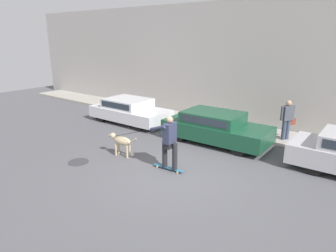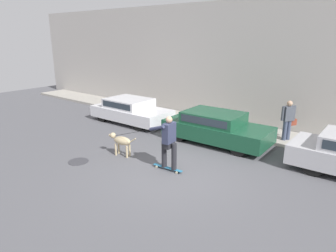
{
  "view_description": "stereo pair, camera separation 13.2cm",
  "coord_description": "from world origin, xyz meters",
  "px_view_note": "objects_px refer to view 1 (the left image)",
  "views": [
    {
      "loc": [
        5.0,
        -6.67,
        3.99
      ],
      "look_at": [
        -1.16,
        1.32,
        0.95
      ],
      "focal_mm": 32.0,
      "sensor_mm": 36.0,
      "label": 1
    },
    {
      "loc": [
        5.1,
        -6.59,
        3.99
      ],
      "look_at": [
        -1.16,
        1.32,
        0.95
      ],
      "focal_mm": 32.0,
      "sensor_mm": 36.0,
      "label": 2
    }
  ],
  "objects_px": {
    "parked_car_1": "(215,127)",
    "pedestrian_with_bag": "(287,118)",
    "parked_car_0": "(130,111)",
    "dog": "(121,141)",
    "skateboarder": "(169,140)"
  },
  "relations": [
    {
      "from": "parked_car_0",
      "to": "dog",
      "type": "xyz_separation_m",
      "value": [
        2.77,
        -3.22,
        -0.04
      ]
    },
    {
      "from": "parked_car_0",
      "to": "parked_car_1",
      "type": "height_order",
      "value": "parked_car_1"
    },
    {
      "from": "skateboarder",
      "to": "dog",
      "type": "bearing_deg",
      "value": -2.61
    },
    {
      "from": "parked_car_1",
      "to": "dog",
      "type": "height_order",
      "value": "parked_car_1"
    },
    {
      "from": "parked_car_1",
      "to": "dog",
      "type": "distance_m",
      "value": 3.73
    },
    {
      "from": "pedestrian_with_bag",
      "to": "dog",
      "type": "bearing_deg",
      "value": -98.5
    },
    {
      "from": "parked_car_1",
      "to": "pedestrian_with_bag",
      "type": "bearing_deg",
      "value": 35.22
    },
    {
      "from": "parked_car_0",
      "to": "skateboarder",
      "type": "xyz_separation_m",
      "value": [
        4.8,
        -3.16,
        0.42
      ]
    },
    {
      "from": "parked_car_0",
      "to": "parked_car_1",
      "type": "distance_m",
      "value": 4.65
    },
    {
      "from": "parked_car_1",
      "to": "pedestrian_with_bag",
      "type": "relative_size",
      "value": 2.67
    },
    {
      "from": "skateboarder",
      "to": "pedestrian_with_bag",
      "type": "height_order",
      "value": "skateboarder"
    },
    {
      "from": "parked_car_0",
      "to": "pedestrian_with_bag",
      "type": "xyz_separation_m",
      "value": [
        6.83,
        1.63,
        0.41
      ]
    },
    {
      "from": "skateboarder",
      "to": "parked_car_0",
      "type": "bearing_deg",
      "value": -37.71
    },
    {
      "from": "pedestrian_with_bag",
      "to": "parked_car_0",
      "type": "bearing_deg",
      "value": -135.15
    },
    {
      "from": "parked_car_0",
      "to": "parked_car_1",
      "type": "relative_size",
      "value": 0.95
    }
  ]
}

